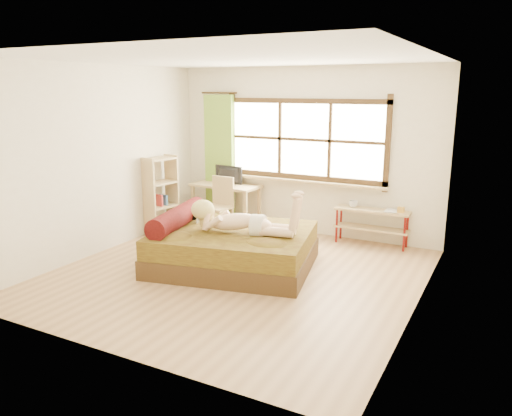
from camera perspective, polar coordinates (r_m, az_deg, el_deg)
The scene contains 18 objects.
floor at distance 6.54m, azimuth -2.25°, elevation -7.61°, with size 4.50×4.50×0.00m, color #9E754C.
ceiling at distance 6.11m, azimuth -2.49°, elevation 16.73°, with size 4.50×4.50×0.00m, color white.
wall_back at distance 8.19m, azimuth 5.57°, elevation 6.41°, with size 4.50×4.50×0.00m, color silver.
wall_front at distance 4.42m, azimuth -17.09°, elevation -0.27°, with size 4.50×4.50×0.00m, color silver.
wall_left at distance 7.55m, azimuth -17.38°, elevation 5.25°, with size 4.50×4.50×0.00m, color silver.
wall_right at distance 5.44m, azimuth 18.66°, elevation 2.12°, with size 4.50×4.50×0.00m, color silver.
window at distance 8.14m, azimuth 5.52°, elevation 7.49°, with size 2.80×0.16×1.46m.
curtain at distance 8.81m, azimuth -4.18°, elevation 5.62°, with size 0.55×0.10×2.20m, color #5E8D26.
bed at distance 6.74m, azimuth -2.99°, elevation -4.45°, with size 2.35×2.03×0.78m.
woman at distance 6.46m, azimuth -1.70°, elevation -0.23°, with size 1.44×0.41×0.62m, color beige, non-canonical shape.
kitten at distance 7.08m, azimuth -7.24°, elevation -0.64°, with size 0.31×0.12×0.25m, color black, non-canonical shape.
desk at distance 8.63m, azimuth -3.50°, elevation 2.07°, with size 1.22×0.62×0.74m.
monitor at distance 8.62m, azimuth -3.35°, elevation 3.78°, with size 0.54×0.07×0.31m, color black.
chair at distance 8.30m, azimuth -4.16°, elevation 0.70°, with size 0.44×0.44×0.93m.
pipe_shelf at distance 7.82m, azimuth 13.18°, elevation -1.22°, with size 1.13×0.31×0.64m.
cup at distance 7.86m, azimuth 11.06°, elevation 0.46°, with size 0.13×0.13×0.10m, color gray.
book at distance 7.74m, azimuth 14.59°, elevation -0.24°, with size 0.18×0.25×0.02m, color gray.
bookshelf at distance 8.38m, azimuth -10.85°, elevation 1.52°, with size 0.40×0.60×1.27m.
Camera 1 is at (3.06, -5.28, 2.36)m, focal length 35.00 mm.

